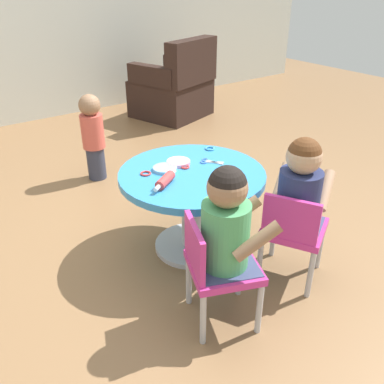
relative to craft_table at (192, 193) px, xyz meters
name	(u,v)px	position (x,y,z in m)	size (l,w,h in m)	color
ground_plane	(192,247)	(0.00, 0.00, -0.37)	(10.00, 10.00, 0.00)	olive
craft_table	(192,193)	(0.00, 0.00, 0.00)	(0.80, 0.80, 0.50)	silver
child_chair_left	(216,267)	(-0.25, -0.53, -0.06)	(0.39, 0.39, 0.54)	#B7B7BC
seated_child_left	(227,222)	(-0.21, -0.54, 0.17)	(0.42, 0.38, 0.51)	#3F4772
child_chair_right	(293,230)	(0.24, -0.53, -0.06)	(0.41, 0.41, 0.54)	#B7B7BC
seated_child_right	(300,187)	(0.28, -0.51, 0.17)	(0.43, 0.40, 0.51)	#3F4772
armchair_dark	(174,89)	(1.34, 2.15, -0.06)	(0.89, 0.90, 0.85)	black
toddler_standing	(93,135)	(-0.05, 1.20, 0.00)	(0.17, 0.17, 0.67)	#33384C
rolling_pin	(165,180)	(-0.20, -0.04, 0.16)	(0.21, 0.14, 0.05)	#D83F3F
craft_scissors	(209,162)	(0.15, 0.05, 0.14)	(0.12, 0.14, 0.01)	silver
playdough_blob_0	(165,169)	(-0.11, 0.11, 0.14)	(0.13, 0.13, 0.02)	#8CCCF2
playdough_blob_1	(178,162)	(0.00, 0.13, 0.14)	(0.13, 0.13, 0.02)	pink
cookie_cutter_0	(210,149)	(0.28, 0.19, 0.14)	(0.06, 0.06, 0.01)	#3F99D8
cookie_cutter_1	(185,167)	(0.00, 0.06, 0.14)	(0.05, 0.05, 0.01)	red
cookie_cutter_2	(146,173)	(-0.22, 0.12, 0.14)	(0.06, 0.06, 0.01)	red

